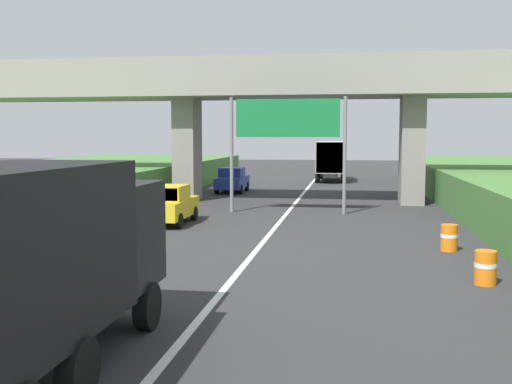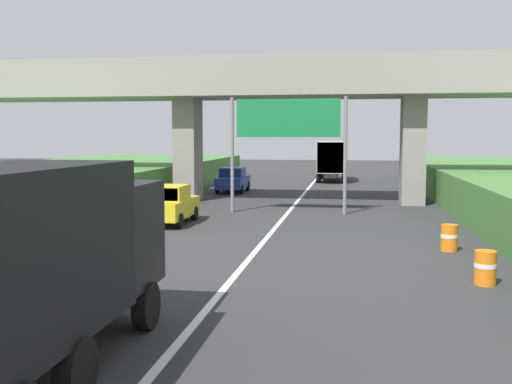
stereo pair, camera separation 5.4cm
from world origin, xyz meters
The scene contains 9 objects.
lane_centre_stripe centered at (0.00, 27.94, 0.00)m, with size 0.20×95.89×0.01m, color white.
overpass_bridge centered at (0.00, 34.93, 6.35)m, with size 40.00×4.80×8.33m.
overhead_highway_sign centered at (0.00, 29.62, 4.35)m, with size 5.88×0.18×5.83m.
truck_silver centered at (1.49, 52.41, 1.93)m, with size 2.44×7.30×3.44m.
truck_black centered at (-1.83, 7.64, 1.93)m, with size 2.44×7.30×3.44m.
car_yellow centered at (-4.80, 24.98, 0.86)m, with size 1.86×4.10×1.72m.
car_blue centered at (-4.95, 40.58, 0.86)m, with size 1.86×4.10×1.72m.
construction_barrel_2 centered at (6.65, 15.38, 0.46)m, with size 0.57×0.57×0.90m.
construction_barrel_3 centered at (6.46, 20.16, 0.46)m, with size 0.57×0.57×0.90m.
Camera 1 is at (3.11, -1.13, 3.87)m, focal length 43.16 mm.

